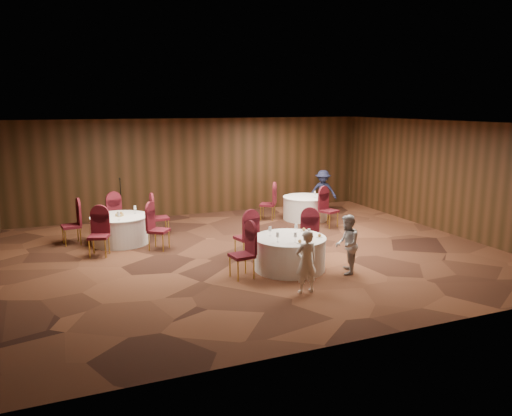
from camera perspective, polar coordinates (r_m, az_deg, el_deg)
name	(u,v)px	position (r m, az deg, el deg)	size (l,w,h in m)	color
ground	(252,253)	(12.48, -0.51, -5.20)	(12.00, 12.00, 0.00)	black
room_shell	(251,175)	(12.05, -0.53, 3.78)	(12.00, 12.00, 12.00)	silver
table_main	(290,253)	(11.24, 3.86, -5.15)	(1.62, 1.62, 0.74)	white
table_left	(120,229)	(13.78, -15.25, -2.37)	(1.54, 1.54, 0.74)	white
table_right	(305,208)	(16.13, 5.68, 0.02)	(1.46, 1.46, 0.74)	white
chairs_main	(267,242)	(11.65, 1.31, -3.88)	(2.81, 1.91, 1.00)	#410D1A
chairs_left	(120,225)	(13.78, -15.23, -1.83)	(2.93, 2.94, 1.00)	#410D1A
chairs_right	(297,207)	(15.57, 4.74, 0.08)	(2.01, 2.31, 1.00)	#410D1A
tabletop_main	(298,233)	(11.08, 4.78, -2.89)	(1.14, 1.04, 0.22)	silver
tabletop_left	(119,213)	(13.68, -15.35, -0.56)	(0.88, 0.87, 0.22)	silver
tabletop_right	(315,193)	(15.88, 6.74, 1.73)	(0.08, 0.08, 0.22)	silver
mic_stand	(122,212)	(15.72, -15.10, -0.47)	(0.24, 0.24, 1.48)	black
woman_a	(306,262)	(9.82, 5.74, -6.13)	(0.46, 0.30, 1.26)	white
woman_b	(347,244)	(11.04, 10.36, -4.11)	(0.64, 0.50, 1.31)	#B3B4B9
man_c	(323,191)	(17.20, 7.64, 1.90)	(0.94, 0.54, 1.46)	#161A33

